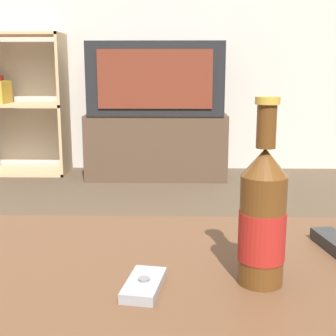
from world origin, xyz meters
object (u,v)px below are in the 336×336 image
(tv_stand, at_px, (157,145))
(cell_phone, at_px, (144,285))
(bookshelf, at_px, (20,102))
(beer_bottle, at_px, (262,218))
(television, at_px, (157,78))

(tv_stand, relative_size, cell_phone, 9.68)
(bookshelf, distance_m, beer_bottle, 3.01)
(television, xyz_separation_m, beer_bottle, (0.27, -2.65, -0.14))
(bookshelf, distance_m, cell_phone, 2.97)
(television, distance_m, beer_bottle, 2.67)
(bookshelf, bearing_deg, cell_phone, -68.42)
(bookshelf, xyz_separation_m, beer_bottle, (1.25, -2.73, 0.03))
(television, xyz_separation_m, cell_phone, (0.10, -2.67, -0.22))
(television, distance_m, cell_phone, 2.69)
(tv_stand, bearing_deg, bookshelf, 175.28)
(beer_bottle, distance_m, cell_phone, 0.19)
(television, relative_size, beer_bottle, 3.47)
(tv_stand, height_order, bookshelf, bookshelf)
(tv_stand, distance_m, bookshelf, 1.03)
(tv_stand, bearing_deg, television, -90.00)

